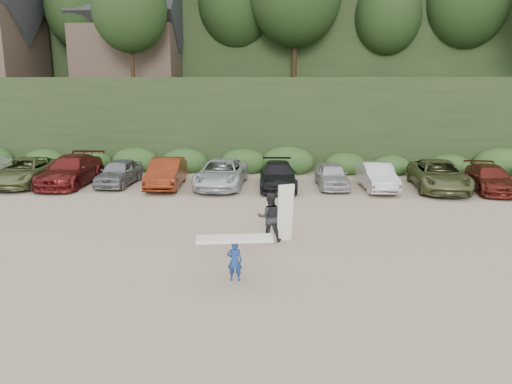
{
  "coord_description": "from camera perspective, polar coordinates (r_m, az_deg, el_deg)",
  "views": [
    {
      "loc": [
        1.3,
        -17.14,
        5.89
      ],
      "look_at": [
        -0.21,
        3.0,
        1.3
      ],
      "focal_mm": 35.0,
      "sensor_mm": 36.0,
      "label": 1
    }
  ],
  "objects": [
    {
      "name": "parked_cars",
      "position": [
        27.69,
        -2.24,
        2.09
      ],
      "size": [
        39.7,
        6.13,
        1.64
      ],
      "color": "#99999D",
      "rests_on": "ground"
    },
    {
      "name": "hillside_backdrop",
      "position": [
        53.36,
        2.72,
        18.52
      ],
      "size": [
        90.0,
        41.5,
        28.0
      ],
      "color": "black",
      "rests_on": "ground"
    },
    {
      "name": "child_surfer",
      "position": [
        14.84,
        -2.46,
        -6.78
      ],
      "size": [
        2.32,
        0.98,
        1.35
      ],
      "color": "navy",
      "rests_on": "ground"
    },
    {
      "name": "ground",
      "position": [
        18.17,
        -0.05,
        -6.11
      ],
      "size": [
        120.0,
        120.0,
        0.0
      ],
      "primitive_type": "plane",
      "color": "tan",
      "rests_on": "ground"
    },
    {
      "name": "adult_surfer",
      "position": [
        18.39,
        1.74,
        -2.84
      ],
      "size": [
        1.37,
        0.77,
        2.16
      ],
      "color": "black",
      "rests_on": "ground"
    }
  ]
}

